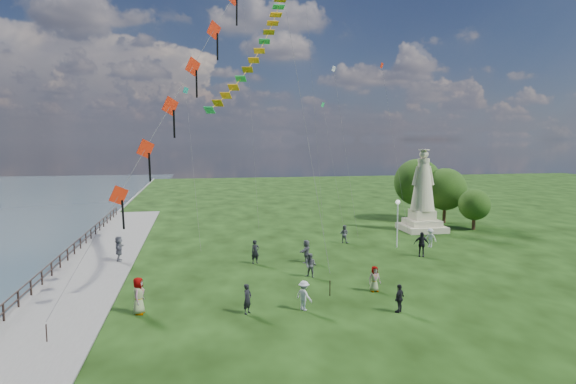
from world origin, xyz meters
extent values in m
cube|color=slate|center=(-16.50, 10.00, -0.20)|extent=(0.30, 160.00, 0.60)
cube|color=slate|center=(-14.00, 8.00, 0.05)|extent=(5.00, 60.00, 0.10)
cylinder|color=black|center=(-16.30, 2.00, 0.50)|extent=(0.11, 0.11, 1.00)
cylinder|color=black|center=(-16.30, 4.00, 0.50)|extent=(0.11, 0.11, 1.00)
cylinder|color=black|center=(-16.30, 6.00, 0.50)|extent=(0.11, 0.11, 1.00)
cylinder|color=black|center=(-16.30, 8.00, 0.50)|extent=(0.11, 0.11, 1.00)
cylinder|color=black|center=(-16.30, 10.00, 0.50)|extent=(0.11, 0.11, 1.00)
cylinder|color=black|center=(-16.30, 12.00, 0.50)|extent=(0.11, 0.11, 1.00)
cylinder|color=black|center=(-16.30, 14.00, 0.50)|extent=(0.11, 0.11, 1.00)
cylinder|color=black|center=(-16.30, 16.00, 0.50)|extent=(0.11, 0.11, 1.00)
cylinder|color=black|center=(-16.30, 18.00, 0.50)|extent=(0.11, 0.11, 1.00)
cylinder|color=black|center=(-16.30, 20.00, 0.50)|extent=(0.11, 0.11, 1.00)
cylinder|color=black|center=(-16.30, 22.00, 0.50)|extent=(0.11, 0.11, 1.00)
cylinder|color=black|center=(-16.30, 24.00, 0.50)|extent=(0.11, 0.11, 1.00)
cylinder|color=black|center=(-16.30, 26.00, 0.50)|extent=(0.11, 0.11, 1.00)
cylinder|color=black|center=(-16.30, 28.00, 0.50)|extent=(0.11, 0.11, 1.00)
cylinder|color=black|center=(-16.30, 30.00, 0.50)|extent=(0.11, 0.11, 1.00)
cylinder|color=black|center=(-16.30, 32.00, 0.50)|extent=(0.11, 0.11, 1.00)
cylinder|color=black|center=(-16.30, 34.00, 0.50)|extent=(0.11, 0.11, 1.00)
cylinder|color=black|center=(-16.30, 36.00, 0.50)|extent=(0.11, 0.11, 1.00)
cube|color=black|center=(-16.30, 10.00, 0.98)|extent=(0.06, 52.00, 0.06)
cube|color=black|center=(-16.30, 10.00, 0.55)|extent=(0.06, 52.00, 0.06)
cube|color=beige|center=(14.83, 20.56, 0.28)|extent=(3.97, 3.97, 0.56)
cube|color=beige|center=(14.83, 20.56, 0.84)|extent=(3.02, 3.02, 0.56)
cube|color=beige|center=(14.83, 20.56, 1.59)|extent=(2.08, 2.08, 0.93)
cylinder|color=beige|center=(14.83, 20.56, 6.92)|extent=(1.13, 1.13, 0.37)
sphere|color=beige|center=(14.83, 20.56, 7.50)|extent=(0.86, 0.86, 0.86)
cylinder|color=beige|center=(14.83, 20.56, 7.95)|extent=(1.03, 1.03, 0.09)
cylinder|color=silver|center=(9.35, 13.96, 1.85)|extent=(0.11, 0.11, 3.70)
sphere|color=white|center=(9.35, 13.96, 3.81)|extent=(0.37, 0.37, 0.37)
cylinder|color=#382314|center=(19.22, 24.21, 1.13)|extent=(0.36, 0.36, 2.25)
sphere|color=#1D3C10|center=(19.22, 24.21, 3.66)|extent=(4.51, 4.51, 4.51)
cylinder|color=#382314|center=(20.16, 20.08, 0.77)|extent=(0.36, 0.36, 1.55)
sphere|color=#1D3C10|center=(20.16, 20.08, 2.52)|extent=(3.10, 3.10, 3.10)
cylinder|color=#382314|center=(17.21, 26.63, 1.30)|extent=(0.36, 0.36, 2.60)
sphere|color=#1D3C10|center=(17.21, 26.63, 4.22)|extent=(5.20, 5.20, 5.20)
imported|color=black|center=(-4.45, 1.06, 0.78)|extent=(0.65, 0.68, 1.56)
imported|color=#595960|center=(0.29, 6.84, 0.79)|extent=(0.90, 0.83, 1.58)
imported|color=silver|center=(-1.48, 1.02, 0.79)|extent=(1.02, 1.13, 1.58)
imported|color=black|center=(3.32, -0.24, 0.75)|extent=(0.96, 0.91, 1.50)
imported|color=#595960|center=(3.30, 3.30, 0.76)|extent=(0.77, 0.50, 1.52)
imported|color=#595960|center=(-12.58, 13.25, 0.92)|extent=(0.82, 1.74, 1.84)
imported|color=black|center=(-2.84, 11.03, 0.86)|extent=(0.73, 0.59, 1.72)
imported|color=#595960|center=(5.58, 16.52, 0.79)|extent=(0.90, 0.83, 1.58)
imported|color=silver|center=(12.15, 13.59, 0.79)|extent=(1.09, 1.10, 1.58)
imported|color=black|center=(9.95, 10.75, 0.96)|extent=(1.26, 1.00, 1.91)
imported|color=#595960|center=(-9.95, 2.07, 0.96)|extent=(0.74, 1.03, 1.92)
imported|color=#595960|center=(0.86, 10.62, 0.84)|extent=(1.43, 1.66, 1.67)
cylinder|color=black|center=(-13.50, -1.00, 0.45)|extent=(0.06, 0.06, 0.90)
cube|color=red|center=(-10.64, 1.52, 6.23)|extent=(0.87, 0.64, 1.03)
cube|color=black|center=(-10.46, 1.42, 5.28)|extent=(0.10, 0.28, 1.48)
cube|color=red|center=(-9.42, 2.60, 8.47)|extent=(0.87, 0.64, 1.03)
cube|color=black|center=(-9.24, 2.50, 7.52)|extent=(0.10, 0.28, 1.48)
cube|color=red|center=(-8.19, 3.68, 10.71)|extent=(0.87, 0.64, 1.03)
cube|color=black|center=(-8.01, 3.58, 9.76)|extent=(0.10, 0.28, 1.48)
cube|color=red|center=(-6.97, 4.76, 12.95)|extent=(0.87, 0.64, 1.03)
cube|color=black|center=(-6.79, 4.66, 12.00)|extent=(0.10, 0.28, 1.48)
cube|color=red|center=(-5.75, 5.84, 15.19)|extent=(0.87, 0.64, 1.03)
cube|color=black|center=(-5.57, 5.74, 14.24)|extent=(0.10, 0.28, 1.48)
cube|color=black|center=(-4.34, 6.82, 16.48)|extent=(0.10, 0.28, 1.48)
cylinder|color=black|center=(0.50, 3.00, 0.45)|extent=(0.06, 0.06, 0.90)
cube|color=#CA800D|center=(-1.50, 7.91, 17.65)|extent=(0.78, 0.64, 0.15)
cube|color=#22BC5C|center=(-1.72, 7.37, 17.07)|extent=(0.74, 0.61, 0.15)
cube|color=#FFAE15|center=(-1.97, 6.83, 16.46)|extent=(0.71, 0.61, 0.16)
cube|color=#FFAE15|center=(-2.26, 6.29, 15.82)|extent=(0.71, 0.63, 0.17)
cube|color=#CA800D|center=(-2.57, 5.75, 15.18)|extent=(0.71, 0.65, 0.18)
cube|color=#22BC5C|center=(-2.91, 5.21, 14.54)|extent=(0.70, 0.67, 0.20)
cube|color=#FFAE15|center=(-3.28, 4.67, 13.90)|extent=(0.70, 0.68, 0.21)
cube|color=#FFAE15|center=(-3.66, 4.13, 13.28)|extent=(0.69, 0.69, 0.23)
cube|color=#CA800D|center=(-4.07, 3.59, 12.69)|extent=(0.68, 0.69, 0.25)
cube|color=#22BC5C|center=(-4.49, 3.06, 12.14)|extent=(0.67, 0.69, 0.26)
cube|color=#FFAE15|center=(-4.92, 2.53, 11.62)|extent=(0.65, 0.69, 0.28)
cube|color=#FFAE15|center=(-5.35, 2.01, 11.15)|extent=(0.64, 0.68, 0.29)
cube|color=#CA800D|center=(-5.78, 1.49, 10.73)|extent=(0.62, 0.67, 0.30)
cube|color=#22BC5C|center=(-6.22, 0.98, 10.36)|extent=(0.60, 0.66, 0.31)
cube|color=#178F80|center=(-7.67, 20.35, 13.18)|extent=(0.51, 0.39, 0.57)
cylinder|color=#595959|center=(-7.17, 17.85, 6.62)|extent=(1.02, 5.02, 13.14)
cube|color=silver|center=(6.29, 22.73, 15.72)|extent=(0.51, 0.39, 0.57)
cylinder|color=#595959|center=(6.79, 20.23, 7.88)|extent=(1.02, 5.02, 15.67)
cube|color=red|center=(11.58, 23.73, 16.33)|extent=(0.51, 0.39, 0.57)
cylinder|color=#595959|center=(12.08, 21.23, 8.19)|extent=(1.02, 5.02, 16.29)
cylinder|color=#595959|center=(-1.45, 26.16, 13.42)|extent=(1.02, 5.02, 26.74)
cube|color=#22BC5C|center=(7.27, 30.41, 12.85)|extent=(0.51, 0.39, 0.57)
cylinder|color=#595959|center=(7.77, 27.91, 6.45)|extent=(1.02, 5.02, 12.80)
cylinder|color=#595959|center=(4.34, 22.98, 13.24)|extent=(1.02, 5.02, 26.39)
camera|label=1|loc=(-6.89, -22.88, 8.93)|focal=30.00mm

